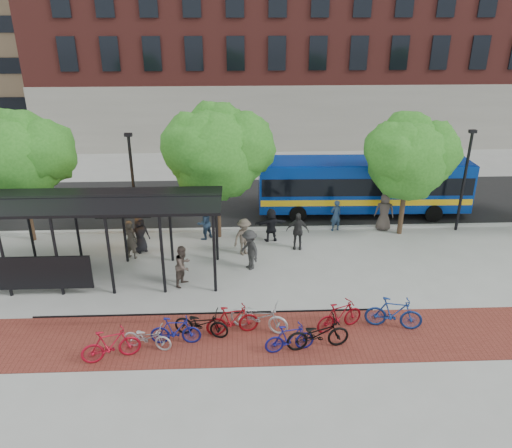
{
  "coord_description": "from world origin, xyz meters",
  "views": [
    {
      "loc": [
        -2.11,
        -19.06,
        10.4
      ],
      "look_at": [
        -1.27,
        1.09,
        1.6
      ],
      "focal_mm": 35.0,
      "sensor_mm": 36.0,
      "label": 1
    }
  ],
  "objects_px": {
    "pedestrian_1": "(131,239)",
    "bike_4": "(201,323)",
    "bike_1": "(111,345)",
    "tree_a": "(20,155)",
    "pedestrian_3": "(244,237)",
    "pedestrian_2": "(204,223)",
    "bike_5": "(233,320)",
    "bike_7": "(290,338)",
    "bike_6": "(259,316)",
    "pedestrian_8": "(183,266)",
    "tree_b": "(218,148)",
    "bus": "(363,183)",
    "lamp_post_left": "(133,183)",
    "pedestrian_5": "(271,225)",
    "pedestrian_9": "(250,250)",
    "bike_9": "(340,316)",
    "bus_shelter": "(85,210)",
    "pedestrian_7": "(336,216)",
    "bike_8": "(318,334)",
    "bike_11": "(394,313)",
    "pedestrian_0": "(140,234)",
    "bike_3": "(176,331)",
    "tree_c": "(411,154)",
    "pedestrian_4": "(297,231)",
    "lamp_post_right": "(465,178)",
    "bike_2": "(147,337)",
    "pedestrian_6": "(384,211)"
  },
  "relations": [
    {
      "from": "bike_6",
      "to": "bike_11",
      "type": "xyz_separation_m",
      "value": [
        4.71,
        -0.06,
        0.04
      ]
    },
    {
      "from": "bike_9",
      "to": "pedestrian_5",
      "type": "height_order",
      "value": "pedestrian_5"
    },
    {
      "from": "bike_8",
      "to": "bike_9",
      "type": "height_order",
      "value": "bike_8"
    },
    {
      "from": "bike_6",
      "to": "pedestrian_8",
      "type": "xyz_separation_m",
      "value": [
        -2.89,
        3.24,
        0.3
      ]
    },
    {
      "from": "bike_11",
      "to": "pedestrian_0",
      "type": "distance_m",
      "value": 11.76
    },
    {
      "from": "bike_5",
      "to": "pedestrian_9",
      "type": "bearing_deg",
      "value": -18.52
    },
    {
      "from": "pedestrian_8",
      "to": "bus",
      "type": "bearing_deg",
      "value": -23.26
    },
    {
      "from": "bike_1",
      "to": "tree_a",
      "type": "bearing_deg",
      "value": 14.17
    },
    {
      "from": "bike_9",
      "to": "pedestrian_0",
      "type": "height_order",
      "value": "pedestrian_0"
    },
    {
      "from": "bike_1",
      "to": "bike_2",
      "type": "relative_size",
      "value": 1.13
    },
    {
      "from": "bike_3",
      "to": "pedestrian_9",
      "type": "bearing_deg",
      "value": -26.02
    },
    {
      "from": "bike_5",
      "to": "bike_7",
      "type": "height_order",
      "value": "bike_5"
    },
    {
      "from": "tree_a",
      "to": "pedestrian_1",
      "type": "bearing_deg",
      "value": -23.0
    },
    {
      "from": "pedestrian_0",
      "to": "bike_4",
      "type": "bearing_deg",
      "value": -99.02
    },
    {
      "from": "lamp_post_left",
      "to": "pedestrian_5",
      "type": "xyz_separation_m",
      "value": [
        6.52,
        -0.88,
        -1.92
      ]
    },
    {
      "from": "lamp_post_left",
      "to": "bike_6",
      "type": "bearing_deg",
      "value": -55.43
    },
    {
      "from": "bike_1",
      "to": "bike_7",
      "type": "bearing_deg",
      "value": -105.66
    },
    {
      "from": "tree_b",
      "to": "bus",
      "type": "bearing_deg",
      "value": 19.38
    },
    {
      "from": "tree_c",
      "to": "lamp_post_left",
      "type": "height_order",
      "value": "tree_c"
    },
    {
      "from": "bike_2",
      "to": "bus",
      "type": "bearing_deg",
      "value": -27.04
    },
    {
      "from": "pedestrian_1",
      "to": "pedestrian_8",
      "type": "relative_size",
      "value": 1.05
    },
    {
      "from": "lamp_post_right",
      "to": "bike_5",
      "type": "relative_size",
      "value": 2.79
    },
    {
      "from": "tree_b",
      "to": "pedestrian_9",
      "type": "relative_size",
      "value": 3.6
    },
    {
      "from": "bike_7",
      "to": "bike_8",
      "type": "bearing_deg",
      "value": -92.41
    },
    {
      "from": "lamp_post_right",
      "to": "pedestrian_0",
      "type": "relative_size",
      "value": 2.93
    },
    {
      "from": "pedestrian_0",
      "to": "bus_shelter",
      "type": "bearing_deg",
      "value": -159.13
    },
    {
      "from": "pedestrian_6",
      "to": "pedestrian_4",
      "type": "bearing_deg",
      "value": 36.06
    },
    {
      "from": "bike_2",
      "to": "pedestrian_3",
      "type": "xyz_separation_m",
      "value": [
        3.33,
        6.74,
        0.43
      ]
    },
    {
      "from": "bike_8",
      "to": "pedestrian_7",
      "type": "bearing_deg",
      "value": -22.53
    },
    {
      "from": "bus_shelter",
      "to": "pedestrian_7",
      "type": "xyz_separation_m",
      "value": [
        10.98,
        4.28,
        -2.19
      ]
    },
    {
      "from": "pedestrian_3",
      "to": "pedestrian_9",
      "type": "bearing_deg",
      "value": -116.34
    },
    {
      "from": "tree_a",
      "to": "bike_2",
      "type": "distance_m",
      "value": 11.71
    },
    {
      "from": "pedestrian_2",
      "to": "pedestrian_7",
      "type": "height_order",
      "value": "pedestrian_2"
    },
    {
      "from": "pedestrian_4",
      "to": "pedestrian_9",
      "type": "xyz_separation_m",
      "value": [
        -2.27,
        -1.86,
        0.01
      ]
    },
    {
      "from": "bike_5",
      "to": "bike_9",
      "type": "xyz_separation_m",
      "value": [
        3.72,
        0.11,
        -0.0
      ]
    },
    {
      "from": "bike_3",
      "to": "pedestrian_5",
      "type": "relative_size",
      "value": 1.03
    },
    {
      "from": "bike_3",
      "to": "pedestrian_8",
      "type": "relative_size",
      "value": 0.99
    },
    {
      "from": "bus_shelter",
      "to": "bike_7",
      "type": "xyz_separation_m",
      "value": [
        7.68,
        -5.26,
        -2.5
      ]
    },
    {
      "from": "pedestrian_1",
      "to": "bike_4",
      "type": "bearing_deg",
      "value": 144.04
    },
    {
      "from": "pedestrian_3",
      "to": "pedestrian_2",
      "type": "bearing_deg",
      "value": 102.49
    },
    {
      "from": "pedestrian_2",
      "to": "bike_11",
      "type": "bearing_deg",
      "value": 88.84
    },
    {
      "from": "bike_1",
      "to": "pedestrian_3",
      "type": "height_order",
      "value": "pedestrian_3"
    },
    {
      "from": "bike_5",
      "to": "bike_8",
      "type": "relative_size",
      "value": 0.87
    },
    {
      "from": "pedestrian_0",
      "to": "tree_c",
      "type": "bearing_deg",
      "value": -27.75
    },
    {
      "from": "tree_a",
      "to": "bike_11",
      "type": "distance_m",
      "value": 17.54
    },
    {
      "from": "tree_c",
      "to": "pedestrian_3",
      "type": "distance_m",
      "value": 8.73
    },
    {
      "from": "lamp_post_right",
      "to": "pedestrian_9",
      "type": "relative_size",
      "value": 2.85
    },
    {
      "from": "pedestrian_7",
      "to": "bike_1",
      "type": "bearing_deg",
      "value": 28.84
    },
    {
      "from": "pedestrian_0",
      "to": "pedestrian_3",
      "type": "bearing_deg",
      "value": -40.53
    },
    {
      "from": "bike_9",
      "to": "lamp_post_left",
      "type": "bearing_deg",
      "value": 22.62
    }
  ]
}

